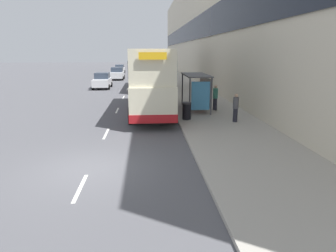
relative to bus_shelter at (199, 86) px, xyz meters
name	(u,v)px	position (x,y,z in m)	size (l,w,h in m)	color
ground_plane	(89,169)	(-5.77, -10.15, -1.88)	(220.00, 220.00, 0.00)	#515156
pavement	(173,77)	(0.73, 28.35, -1.81)	(5.00, 93.00, 0.14)	#A39E93
terrace_facade	(198,26)	(4.72, 28.35, 6.09)	(3.10, 93.00, 15.94)	beige
lane_mark_0	(80,188)	(-5.77, -11.69, -1.87)	(0.12, 2.00, 0.01)	silver
lane_mark_1	(106,134)	(-5.77, -5.33, -1.87)	(0.12, 2.00, 0.01)	silver
lane_mark_2	(117,110)	(-5.77, 1.04, -1.87)	(0.12, 2.00, 0.01)	silver
lane_mark_3	(123,97)	(-5.77, 7.40, -1.87)	(0.12, 2.00, 0.01)	silver
lane_mark_4	(127,89)	(-5.77, 13.76, -1.87)	(0.12, 2.00, 0.01)	silver
lane_mark_5	(130,83)	(-5.77, 20.13, -1.87)	(0.12, 2.00, 0.01)	silver
lane_mark_6	(132,79)	(-5.77, 26.49, -1.87)	(0.12, 2.00, 0.01)	silver
lane_mark_7	(134,76)	(-5.77, 32.85, -1.87)	(0.12, 2.00, 0.01)	silver
lane_mark_8	(135,73)	(-5.77, 39.22, -1.87)	(0.12, 2.00, 0.01)	silver
bus_shelter	(199,86)	(0.00, 0.00, 0.00)	(1.60, 4.20, 2.48)	#4C4C51
double_decker_bus_near	(151,80)	(-3.30, 0.17, 0.41)	(2.85, 10.87, 4.30)	beige
double_decker_bus_ahead	(150,68)	(-3.11, 14.17, 0.41)	(2.85, 11.39, 4.30)	beige
car_0	(120,69)	(-8.74, 39.51, -1.05)	(1.93, 4.11, 1.66)	silver
car_1	(152,73)	(-2.62, 28.15, -1.02)	(1.93, 4.24, 1.72)	silver
car_2	(102,81)	(-8.69, 14.80, -1.00)	(1.97, 4.26, 1.79)	silver
car_3	(117,74)	(-8.01, 25.87, -0.97)	(2.09, 4.26, 1.85)	silver
pedestrian_at_shelter	(215,97)	(1.17, -0.01, -0.83)	(0.35, 0.35, 1.76)	#23232D
pedestrian_1	(236,108)	(1.53, -3.68, -0.88)	(0.33, 0.33, 1.67)	#23232D
litter_bin	(187,111)	(-1.22, -2.82, -1.21)	(0.55, 0.55, 1.05)	black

